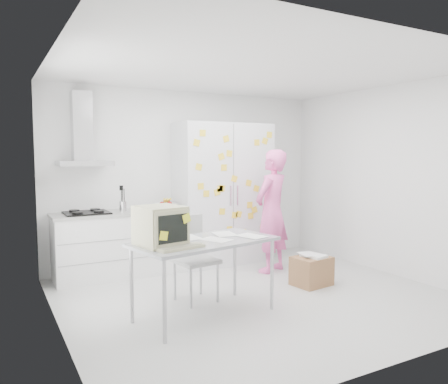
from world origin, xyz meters
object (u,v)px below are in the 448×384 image
desk (178,234)px  chair (192,253)px  cardboard_box (312,270)px  person (272,211)px

desk → chair: size_ratio=1.64×
desk → cardboard_box: size_ratio=3.19×
chair → cardboard_box: 1.67m
chair → cardboard_box: bearing=-15.7°
chair → person: bearing=13.6°
chair → desk: bearing=-133.6°
desk → cardboard_box: (2.03, 0.33, -0.72)m
chair → cardboard_box: (1.61, -0.24, -0.37)m
desk → cardboard_box: bearing=-1.7°
cardboard_box → chair: bearing=171.4°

